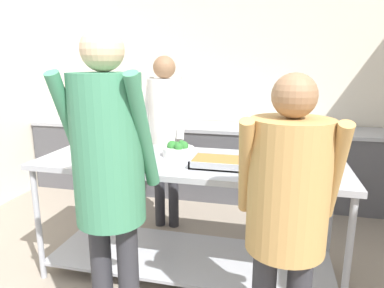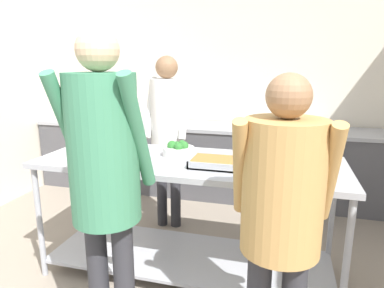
% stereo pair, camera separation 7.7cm
% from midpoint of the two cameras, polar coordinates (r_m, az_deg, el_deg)
% --- Properties ---
extents(wall_rear, '(4.79, 0.06, 2.65)m').
position_cam_midpoint_polar(wall_rear, '(4.50, 5.59, 9.42)').
color(wall_rear, beige).
rests_on(wall_rear, ground_plane).
extents(back_counter, '(4.63, 0.65, 0.88)m').
position_cam_midpoint_polar(back_counter, '(4.29, 4.49, -2.72)').
color(back_counter, '#4C4C51').
rests_on(back_counter, ground_plane).
extents(serving_counter, '(2.26, 0.80, 0.93)m').
position_cam_midpoint_polar(serving_counter, '(2.64, 0.26, -8.97)').
color(serving_counter, '#9EA0A8').
rests_on(serving_counter, ground_plane).
extents(serving_tray_vegetables, '(0.42, 0.28, 0.05)m').
position_cam_midpoint_polar(serving_tray_vegetables, '(3.02, -12.32, 0.06)').
color(serving_tray_vegetables, '#9EA0A8').
rests_on(serving_tray_vegetables, serving_counter).
extents(plate_stack, '(0.23, 0.23, 0.05)m').
position_cam_midpoint_polar(plate_stack, '(2.50, -9.29, -2.57)').
color(plate_stack, white).
rests_on(plate_stack, serving_counter).
extents(broccoli_bowl, '(0.25, 0.25, 0.12)m').
position_cam_midpoint_polar(broccoli_bowl, '(2.65, -1.44, -0.98)').
color(broccoli_bowl, silver).
rests_on(broccoli_bowl, serving_counter).
extents(serving_tray_roast, '(0.47, 0.27, 0.05)m').
position_cam_midpoint_polar(serving_tray_roast, '(2.39, 6.37, -3.19)').
color(serving_tray_roast, '#9EA0A8').
rests_on(serving_tray_roast, serving_counter).
extents(sauce_pan, '(0.40, 0.26, 0.08)m').
position_cam_midpoint_polar(sauce_pan, '(2.36, 17.78, -3.53)').
color(sauce_pan, '#9EA0A8').
rests_on(sauce_pan, serving_counter).
extents(guest_serving_left, '(0.46, 0.36, 1.80)m').
position_cam_midpoint_polar(guest_serving_left, '(1.80, -13.19, -3.59)').
color(guest_serving_left, '#2D2D33').
rests_on(guest_serving_left, ground_plane).
extents(guest_serving_right, '(0.50, 0.39, 1.59)m').
position_cam_midpoint_polar(guest_serving_right, '(1.75, 15.98, -9.37)').
color(guest_serving_right, '#2D2D33').
rests_on(guest_serving_right, ground_plane).
extents(cook_behind_counter, '(0.43, 0.35, 1.70)m').
position_cam_midpoint_polar(cook_behind_counter, '(3.30, -3.43, 3.41)').
color(cook_behind_counter, '#2D2D33').
rests_on(cook_behind_counter, ground_plane).
extents(water_bottle, '(0.06, 0.06, 0.22)m').
position_cam_midpoint_polar(water_bottle, '(4.44, -5.64, 4.94)').
color(water_bottle, '#23602D').
rests_on(water_bottle, back_counter).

